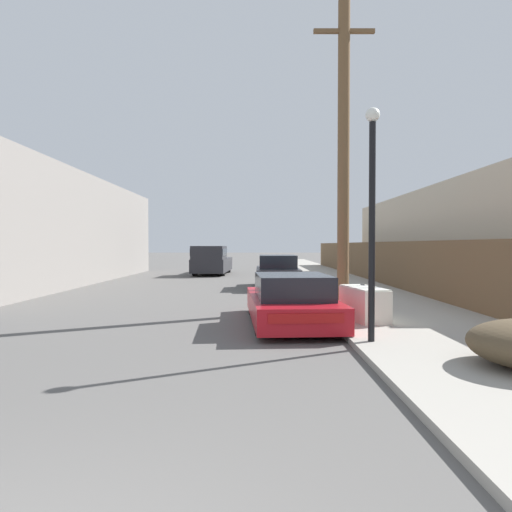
{
  "coord_description": "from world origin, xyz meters",
  "views": [
    {
      "loc": [
        1.43,
        -1.81,
        1.89
      ],
      "look_at": [
        1.41,
        13.42,
        1.52
      ],
      "focal_mm": 32.0,
      "sensor_mm": 36.0,
      "label": 1
    }
  ],
  "objects": [
    {
      "name": "parked_sports_car_red",
      "position": [
        2.25,
        8.97,
        0.55
      ],
      "size": [
        2.13,
        4.73,
        1.21
      ],
      "rotation": [
        0.0,
        0.0,
        0.06
      ],
      "color": "red",
      "rests_on": "ground"
    },
    {
      "name": "pickup_truck",
      "position": [
        -1.41,
        27.05,
        0.91
      ],
      "size": [
        2.26,
        5.56,
        1.83
      ],
      "rotation": [
        0.0,
        0.0,
        3.1
      ],
      "color": "#232328",
      "rests_on": "ground"
    },
    {
      "name": "utility_pole",
      "position": [
        4.02,
        11.75,
        4.68
      ],
      "size": [
        1.8,
        0.35,
        8.96
      ],
      "color": "brown",
      "rests_on": "sidewalk_curb"
    },
    {
      "name": "building_right_house",
      "position": [
        12.12,
        20.75,
        2.26
      ],
      "size": [
        6.0,
        20.84,
        4.52
      ],
      "primitive_type": "cube",
      "color": "beige",
      "rests_on": "ground"
    },
    {
      "name": "wooden_fence",
      "position": [
        7.25,
        19.76,
        1.08
      ],
      "size": [
        0.08,
        38.21,
        1.91
      ],
      "primitive_type": "cube",
      "color": "brown",
      "rests_on": "sidewalk_curb"
    },
    {
      "name": "car_parked_mid",
      "position": [
        2.37,
        18.23,
        0.68
      ],
      "size": [
        1.86,
        4.19,
        1.44
      ],
      "rotation": [
        0.0,
        0.0,
        -0.01
      ],
      "color": "black",
      "rests_on": "ground"
    },
    {
      "name": "street_lamp",
      "position": [
        3.55,
        6.52,
        2.62
      ],
      "size": [
        0.26,
        0.26,
        4.27
      ],
      "color": "black",
      "rests_on": "sidewalk_curb"
    },
    {
      "name": "pedestrian",
      "position": [
        5.22,
        18.37,
        1.05
      ],
      "size": [
        0.34,
        0.34,
        1.79
      ],
      "color": "#282D42",
      "rests_on": "sidewalk_curb"
    },
    {
      "name": "building_left_block",
      "position": [
        -9.9,
        20.85,
        2.62
      ],
      "size": [
        7.0,
        20.96,
        5.23
      ],
      "primitive_type": "cube",
      "color": "gray",
      "rests_on": "ground"
    },
    {
      "name": "discarded_fridge",
      "position": [
        3.98,
        8.91,
        0.51
      ],
      "size": [
        0.91,
        1.74,
        0.8
      ],
      "rotation": [
        0.0,
        0.0,
        0.16
      ],
      "color": "silver",
      "rests_on": "sidewalk_curb"
    },
    {
      "name": "sidewalk_curb",
      "position": [
        5.3,
        23.5,
        0.06
      ],
      "size": [
        4.2,
        63.0,
        0.12
      ],
      "primitive_type": "cube",
      "color": "#9E998E",
      "rests_on": "ground"
    }
  ]
}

